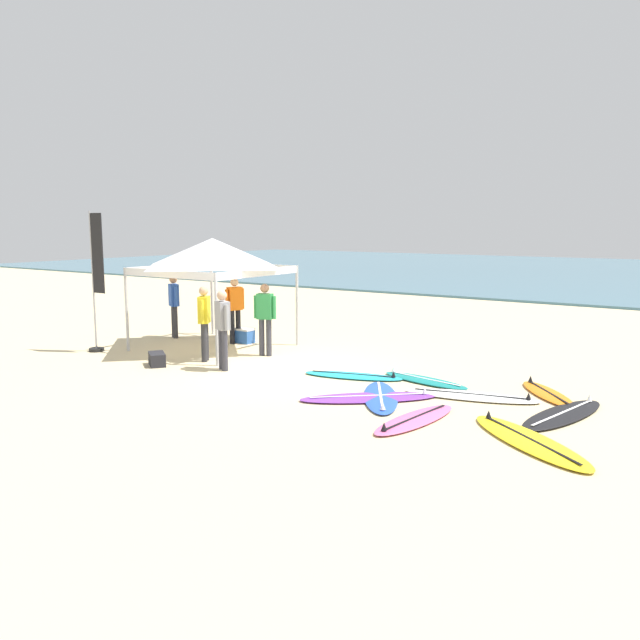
{
  "coord_description": "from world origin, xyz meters",
  "views": [
    {
      "loc": [
        8.33,
        -10.57,
        3.08
      ],
      "look_at": [
        0.5,
        0.96,
        1.0
      ],
      "focal_mm": 35.99,
      "sensor_mm": 36.0,
      "label": 1
    }
  ],
  "objects_px": {
    "person_blue": "(174,302)",
    "person_green": "(265,314)",
    "surfboard_orange": "(547,393)",
    "surfboard_teal": "(425,380)",
    "surfboard_purple": "(369,397)",
    "surfboard_black": "(563,414)",
    "surfboard_white": "(472,396)",
    "surfboard_blue": "(380,397)",
    "gear_bag_near_tent": "(157,359)",
    "person_yellow": "(204,318)",
    "surfboard_cyan": "(353,376)",
    "cooler_box": "(244,335)",
    "surfboard_yellow": "(529,441)",
    "person_orange": "(235,306)",
    "banner_flag": "(96,288)",
    "canopy_tent": "(213,253)",
    "surfboard_pink": "(415,419)",
    "person_grey": "(223,324)"
  },
  "relations": [
    {
      "from": "surfboard_orange",
      "to": "surfboard_teal",
      "type": "relative_size",
      "value": 0.85
    },
    {
      "from": "surfboard_purple",
      "to": "surfboard_yellow",
      "type": "bearing_deg",
      "value": -13.5
    },
    {
      "from": "surfboard_cyan",
      "to": "surfboard_purple",
      "type": "relative_size",
      "value": 0.92
    },
    {
      "from": "banner_flag",
      "to": "gear_bag_near_tent",
      "type": "height_order",
      "value": "banner_flag"
    },
    {
      "from": "surfboard_white",
      "to": "surfboard_black",
      "type": "xyz_separation_m",
      "value": [
        1.65,
        -0.26,
        0.0
      ]
    },
    {
      "from": "person_blue",
      "to": "person_orange",
      "type": "distance_m",
      "value": 1.96
    },
    {
      "from": "canopy_tent",
      "to": "gear_bag_near_tent",
      "type": "relative_size",
      "value": 5.15
    },
    {
      "from": "surfboard_blue",
      "to": "person_yellow",
      "type": "bearing_deg",
      "value": 173.14
    },
    {
      "from": "person_orange",
      "to": "cooler_box",
      "type": "relative_size",
      "value": 3.42
    },
    {
      "from": "person_orange",
      "to": "person_grey",
      "type": "relative_size",
      "value": 1.0
    },
    {
      "from": "person_orange",
      "to": "banner_flag",
      "type": "xyz_separation_m",
      "value": [
        -1.99,
        -2.72,
        0.59
      ]
    },
    {
      "from": "surfboard_cyan",
      "to": "surfboard_black",
      "type": "distance_m",
      "value": 4.23
    },
    {
      "from": "surfboard_pink",
      "to": "person_orange",
      "type": "height_order",
      "value": "person_orange"
    },
    {
      "from": "surfboard_orange",
      "to": "surfboard_teal",
      "type": "distance_m",
      "value": 2.3
    },
    {
      "from": "gear_bag_near_tent",
      "to": "person_blue",
      "type": "bearing_deg",
      "value": 130.53
    },
    {
      "from": "surfboard_black",
      "to": "canopy_tent",
      "type": "bearing_deg",
      "value": 172.66
    },
    {
      "from": "surfboard_blue",
      "to": "cooler_box",
      "type": "xyz_separation_m",
      "value": [
        -5.63,
        2.81,
        0.16
      ]
    },
    {
      "from": "person_blue",
      "to": "person_green",
      "type": "relative_size",
      "value": 1.0
    },
    {
      "from": "surfboard_yellow",
      "to": "gear_bag_near_tent",
      "type": "xyz_separation_m",
      "value": [
        -8.29,
        0.51,
        0.1
      ]
    },
    {
      "from": "surfboard_cyan",
      "to": "person_yellow",
      "type": "height_order",
      "value": "person_yellow"
    },
    {
      "from": "canopy_tent",
      "to": "person_green",
      "type": "distance_m",
      "value": 2.18
    },
    {
      "from": "person_yellow",
      "to": "surfboard_blue",
      "type": "bearing_deg",
      "value": -6.86
    },
    {
      "from": "surfboard_blue",
      "to": "gear_bag_near_tent",
      "type": "relative_size",
      "value": 3.67
    },
    {
      "from": "surfboard_purple",
      "to": "person_yellow",
      "type": "distance_m",
      "value": 4.86
    },
    {
      "from": "person_grey",
      "to": "gear_bag_near_tent",
      "type": "xyz_separation_m",
      "value": [
        -1.53,
        -0.49,
        -0.85
      ]
    },
    {
      "from": "canopy_tent",
      "to": "surfboard_cyan",
      "type": "bearing_deg",
      "value": -9.24
    },
    {
      "from": "person_green",
      "to": "surfboard_blue",
      "type": "bearing_deg",
      "value": -23.91
    },
    {
      "from": "surfboard_cyan",
      "to": "person_yellow",
      "type": "bearing_deg",
      "value": -171.5
    },
    {
      "from": "surfboard_purple",
      "to": "person_green",
      "type": "relative_size",
      "value": 1.35
    },
    {
      "from": "surfboard_purple",
      "to": "cooler_box",
      "type": "height_order",
      "value": "cooler_box"
    },
    {
      "from": "surfboard_white",
      "to": "person_green",
      "type": "xyz_separation_m",
      "value": [
        -5.42,
        0.83,
        0.95
      ]
    },
    {
      "from": "person_grey",
      "to": "cooler_box",
      "type": "xyz_separation_m",
      "value": [
        -1.74,
        2.68,
        -0.79
      ]
    },
    {
      "from": "surfboard_cyan",
      "to": "surfboard_black",
      "type": "xyz_separation_m",
      "value": [
        4.21,
        -0.39,
        -0.0
      ]
    },
    {
      "from": "surfboard_blue",
      "to": "cooler_box",
      "type": "height_order",
      "value": "cooler_box"
    },
    {
      "from": "surfboard_yellow",
      "to": "gear_bag_near_tent",
      "type": "distance_m",
      "value": 8.31
    },
    {
      "from": "surfboard_white",
      "to": "surfboard_pink",
      "type": "height_order",
      "value": "same"
    },
    {
      "from": "person_blue",
      "to": "person_orange",
      "type": "xyz_separation_m",
      "value": [
        1.93,
        0.3,
        0.0
      ]
    },
    {
      "from": "surfboard_orange",
      "to": "surfboard_purple",
      "type": "xyz_separation_m",
      "value": [
        -2.54,
        -2.06,
        -0.0
      ]
    },
    {
      "from": "surfboard_purple",
      "to": "surfboard_white",
      "type": "bearing_deg",
      "value": 37.69
    },
    {
      "from": "canopy_tent",
      "to": "surfboard_blue",
      "type": "bearing_deg",
      "value": -17.86
    },
    {
      "from": "surfboard_purple",
      "to": "surfboard_black",
      "type": "distance_m",
      "value": 3.23
    },
    {
      "from": "surfboard_black",
      "to": "gear_bag_near_tent",
      "type": "relative_size",
      "value": 4.08
    },
    {
      "from": "surfboard_pink",
      "to": "gear_bag_near_tent",
      "type": "distance_m",
      "value": 6.53
    },
    {
      "from": "surfboard_teal",
      "to": "person_green",
      "type": "distance_m",
      "value": 4.33
    },
    {
      "from": "surfboard_black",
      "to": "surfboard_pink",
      "type": "bearing_deg",
      "value": -139.46
    },
    {
      "from": "surfboard_orange",
      "to": "person_yellow",
      "type": "height_order",
      "value": "person_yellow"
    },
    {
      "from": "surfboard_blue",
      "to": "gear_bag_near_tent",
      "type": "height_order",
      "value": "gear_bag_near_tent"
    },
    {
      "from": "person_yellow",
      "to": "gear_bag_near_tent",
      "type": "xyz_separation_m",
      "value": [
        -0.55,
        -0.94,
        -0.85
      ]
    },
    {
      "from": "surfboard_teal",
      "to": "cooler_box",
      "type": "bearing_deg",
      "value": 167.97
    },
    {
      "from": "surfboard_orange",
      "to": "surfboard_black",
      "type": "height_order",
      "value": "same"
    }
  ]
}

